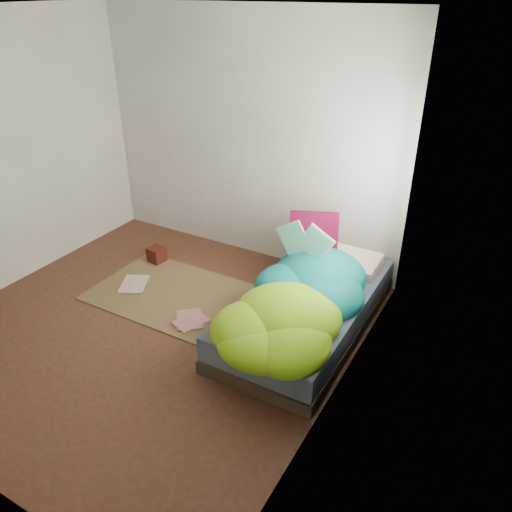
{
  "coord_description": "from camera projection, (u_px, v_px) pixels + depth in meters",
  "views": [
    {
      "loc": [
        2.65,
        -2.7,
        2.74
      ],
      "look_at": [
        0.69,
        0.75,
        0.57
      ],
      "focal_mm": 35.0,
      "sensor_mm": 36.0,
      "label": 1
    }
  ],
  "objects": [
    {
      "name": "open_book",
      "position": [
        304.0,
        231.0,
        4.42
      ],
      "size": [
        0.45,
        0.1,
        0.27
      ],
      "primitive_type": null,
      "rotation": [
        0.0,
        0.0,
        0.01
      ],
      "color": "#2A812E",
      "rests_on": "duvet"
    },
    {
      "name": "room_walls",
      "position": [
        129.0,
        153.0,
        3.74
      ],
      "size": [
        3.54,
        3.54,
        2.62
      ],
      "color": "#BBB8B2",
      "rests_on": "ground"
    },
    {
      "name": "floor_book_a",
      "position": [
        122.0,
        284.0,
        5.13
      ],
      "size": [
        0.38,
        0.42,
        0.03
      ],
      "primitive_type": "imported",
      "rotation": [
        0.0,
        0.0,
        0.46
      ],
      "color": "silver",
      "rests_on": "rug"
    },
    {
      "name": "floor_book_c",
      "position": [
        177.0,
        321.0,
        4.57
      ],
      "size": [
        0.38,
        0.39,
        0.02
      ],
      "primitive_type": "imported",
      "rotation": [
        0.0,
        0.0,
        0.69
      ],
      "color": "tan",
      "rests_on": "rug"
    },
    {
      "name": "floor_book_b",
      "position": [
        184.0,
        316.0,
        4.63
      ],
      "size": [
        0.31,
        0.36,
        0.03
      ],
      "primitive_type": "imported",
      "rotation": [
        0.0,
        0.0,
        -0.34
      ],
      "color": "#CA757D",
      "rests_on": "rug"
    },
    {
      "name": "bed",
      "position": [
        306.0,
        311.0,
        4.46
      ],
      "size": [
        1.0,
        2.0,
        0.34
      ],
      "color": "#32271B",
      "rests_on": "ground"
    },
    {
      "name": "pillow_magenta",
      "position": [
        313.0,
        236.0,
        4.87
      ],
      "size": [
        0.49,
        0.32,
        0.47
      ],
      "primitive_type": "cube",
      "rotation": [
        0.0,
        0.0,
        0.41
      ],
      "color": "#430427",
      "rests_on": "bed"
    },
    {
      "name": "duvet",
      "position": [
        297.0,
        290.0,
        4.13
      ],
      "size": [
        0.96,
        1.84,
        0.34
      ],
      "primitive_type": null,
      "color": "#066368",
      "rests_on": "bed"
    },
    {
      "name": "rug",
      "position": [
        174.0,
        294.0,
        5.0
      ],
      "size": [
        1.6,
        1.1,
        0.01
      ],
      "primitive_type": "cube",
      "color": "brown",
      "rests_on": "ground"
    },
    {
      "name": "wooden_box",
      "position": [
        157.0,
        254.0,
        5.55
      ],
      "size": [
        0.18,
        0.18,
        0.16
      ],
      "primitive_type": "cube",
      "rotation": [
        0.0,
        0.0,
        -0.13
      ],
      "color": "#3B100D",
      "rests_on": "rug"
    },
    {
      "name": "pillow_floral",
      "position": [
        349.0,
        262.0,
        4.77
      ],
      "size": [
        0.57,
        0.37,
        0.13
      ],
      "primitive_type": "cube",
      "rotation": [
        0.0,
        0.0,
        -0.03
      ],
      "color": "silver",
      "rests_on": "bed"
    },
    {
      "name": "ground",
      "position": [
        150.0,
        328.0,
        4.52
      ],
      "size": [
        3.5,
        3.5,
        0.0
      ],
      "primitive_type": "cube",
      "color": "#44251A",
      "rests_on": "ground"
    }
  ]
}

